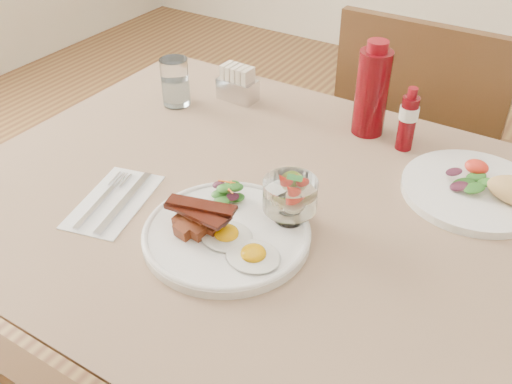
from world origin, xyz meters
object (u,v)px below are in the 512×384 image
(table, at_px, (309,253))
(fruit_cup, at_px, (290,195))
(ketchup_bottle, at_px, (372,91))
(sugar_caddy, at_px, (238,85))
(hot_sauce_bottle, at_px, (408,120))
(water_glass, at_px, (175,85))
(second_plate, at_px, (486,190))
(chair_far, at_px, (417,154))
(main_plate, at_px, (227,234))

(table, bearing_deg, fruit_cup, -112.60)
(ketchup_bottle, bearing_deg, sugar_caddy, -176.21)
(fruit_cup, bearing_deg, sugar_caddy, 133.82)
(ketchup_bottle, distance_m, hot_sauce_bottle, 0.10)
(sugar_caddy, distance_m, water_glass, 0.14)
(second_plate, bearing_deg, sugar_caddy, 171.43)
(water_glass, bearing_deg, chair_far, 44.36)
(chair_far, height_order, hot_sauce_bottle, chair_far)
(table, height_order, ketchup_bottle, ketchup_bottle)
(chair_far, xyz_separation_m, water_glass, (-0.47, -0.46, 0.28))
(main_plate, xyz_separation_m, sugar_caddy, (-0.26, 0.43, 0.03))
(sugar_caddy, xyz_separation_m, water_glass, (-0.11, -0.10, 0.01))
(water_glass, bearing_deg, table, -24.13)
(table, xyz_separation_m, fruit_cup, (-0.02, -0.05, 0.16))
(second_plate, height_order, sugar_caddy, sugar_caddy)
(fruit_cup, bearing_deg, water_glass, 150.13)
(second_plate, xyz_separation_m, hot_sauce_bottle, (-0.19, 0.09, 0.05))
(second_plate, relative_size, ketchup_bottle, 1.39)
(second_plate, bearing_deg, main_plate, -134.30)
(main_plate, bearing_deg, water_glass, 137.83)
(main_plate, distance_m, fruit_cup, 0.12)
(table, xyz_separation_m, main_plate, (-0.09, -0.13, 0.10))
(chair_far, relative_size, second_plate, 3.29)
(table, relative_size, second_plate, 4.70)
(water_glass, bearing_deg, fruit_cup, -29.87)
(fruit_cup, xyz_separation_m, sugar_caddy, (-0.34, 0.35, -0.03))
(main_plate, bearing_deg, chair_far, 83.33)
(fruit_cup, height_order, ketchup_bottle, ketchup_bottle)
(ketchup_bottle, xyz_separation_m, hot_sauce_bottle, (0.09, -0.02, -0.03))
(fruit_cup, height_order, water_glass, water_glass)
(table, bearing_deg, main_plate, -125.69)
(second_plate, distance_m, hot_sauce_bottle, 0.21)
(chair_far, bearing_deg, hot_sauce_bottle, -81.28)
(ketchup_bottle, relative_size, sugar_caddy, 2.18)
(sugar_caddy, height_order, water_glass, water_glass)
(main_plate, distance_m, ketchup_bottle, 0.47)
(table, bearing_deg, hot_sauce_bottle, 79.56)
(ketchup_bottle, height_order, hot_sauce_bottle, ketchup_bottle)
(chair_far, relative_size, sugar_caddy, 9.92)
(main_plate, relative_size, second_plate, 0.99)
(sugar_caddy, bearing_deg, ketchup_bottle, 6.16)
(ketchup_bottle, bearing_deg, table, -83.80)
(main_plate, bearing_deg, sugar_caddy, 121.39)
(water_glass, bearing_deg, ketchup_bottle, 15.18)
(hot_sauce_bottle, relative_size, water_glass, 1.23)
(main_plate, height_order, second_plate, second_plate)
(second_plate, relative_size, hot_sauce_bottle, 2.08)
(table, xyz_separation_m, sugar_caddy, (-0.36, 0.30, 0.13))
(chair_far, distance_m, second_plate, 0.57)
(ketchup_bottle, bearing_deg, second_plate, -21.92)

